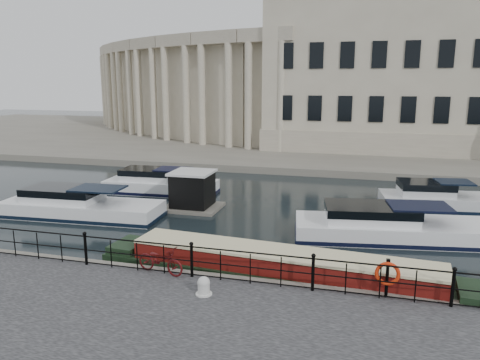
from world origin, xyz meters
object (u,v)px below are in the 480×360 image
mooring_bollard (204,286)px  harbour_hut (193,192)px  narrowboat (281,274)px  life_ring_post (387,274)px  bicycle (160,260)px

mooring_bollard → harbour_hut: size_ratio=0.19×
mooring_bollard → narrowboat: narrowboat is taller
mooring_bollard → harbour_hut: (-4.53, 10.90, 0.13)m
life_ring_post → harbour_hut: harbour_hut is taller
narrowboat → harbour_hut: 10.53m
life_ring_post → harbour_hut: (-9.90, 9.67, -0.35)m
bicycle → mooring_bollard: 2.26m
bicycle → narrowboat: 4.20m
bicycle → harbour_hut: 10.10m
mooring_bollard → narrowboat: 3.27m
life_ring_post → narrowboat: 3.82m
life_ring_post → narrowboat: size_ratio=0.09×
life_ring_post → narrowboat: bearing=158.3°
narrowboat → harbour_hut: harbour_hut is taller
harbour_hut → narrowboat: bearing=-52.2°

